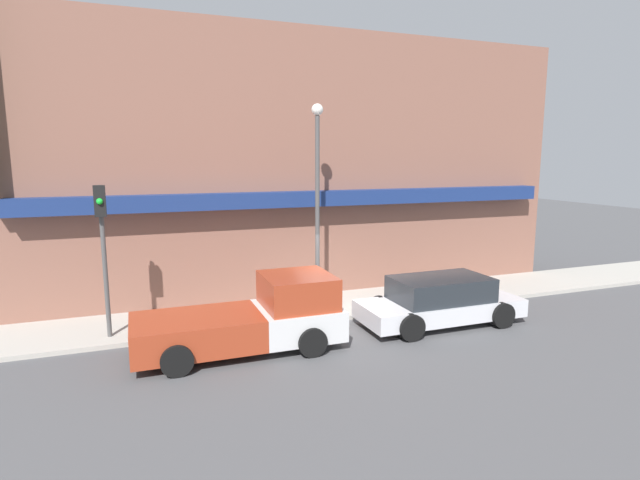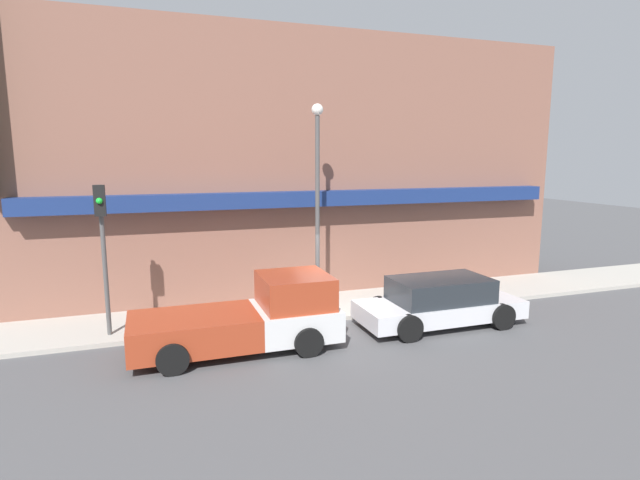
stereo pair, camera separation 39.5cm
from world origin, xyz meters
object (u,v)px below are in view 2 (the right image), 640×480
Objects in this scene: traffic_light at (102,234)px; pickup_truck at (250,318)px; parked_car at (440,302)px; fire_hydrant at (259,306)px; street_lamp at (317,185)px.

pickup_truck is at bearing -27.68° from traffic_light.
parked_car is 1.20× the size of traffic_light.
street_lamp is at bearing 9.45° from fire_hydrant.
fire_hydrant is at bearing 158.41° from parked_car.
traffic_light is (-4.17, -0.28, 2.46)m from fire_hydrant.
fire_hydrant is at bearing -170.55° from street_lamp.
traffic_light reaches higher than parked_car.
fire_hydrant is at bearing 72.81° from pickup_truck.
pickup_truck is at bearing -178.33° from parked_car.
parked_car is 0.76× the size of street_lamp.
fire_hydrant is 4.85m from traffic_light.
fire_hydrant is at bearing 3.88° from traffic_light.
street_lamp is at bearing 43.06° from pickup_truck.
street_lamp is at bearing 5.69° from traffic_light.
street_lamp is at bearing 141.97° from parked_car.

